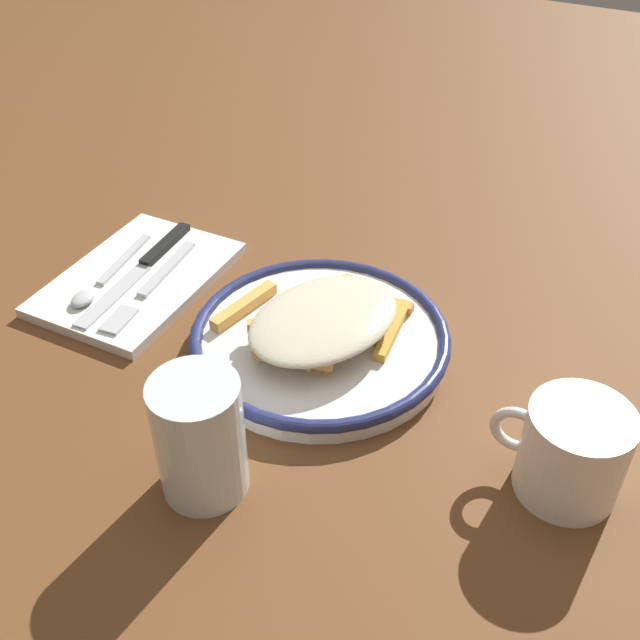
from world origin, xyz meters
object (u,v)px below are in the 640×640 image
napkin (138,279)px  water_glass (200,438)px  spoon (100,282)px  fries_heap (324,320)px  knife (146,263)px  plate (320,340)px  coffee_mug (571,452)px  fork (151,285)px

napkin → water_glass: 0.31m
napkin → spoon: (0.02, 0.03, 0.01)m
fries_heap → knife: bearing=-7.2°
plate → coffee_mug: size_ratio=2.34×
napkin → coffee_mug: coffee_mug is taller
napkin → fork: 0.03m
coffee_mug → knife: bearing=-10.7°
napkin → spoon: 0.04m
spoon → fork: bearing=-157.0°
fork → coffee_mug: 0.47m
fork → fries_heap: bearing=-179.9°
napkin → knife: bearing=-86.6°
plate → napkin: (0.24, -0.01, -0.01)m
fries_heap → napkin: size_ratio=0.91×
knife → spoon: size_ratio=1.38×
fork → spoon: size_ratio=1.16×
plate → coffee_mug: coffee_mug is taller
fork → knife: 0.04m
fries_heap → fork: fries_heap is taller
fork → spoon: bearing=23.0°
napkin → fork: (-0.03, 0.01, 0.01)m
knife → plate: bearing=173.0°
napkin → coffee_mug: 0.50m
fries_heap → coffee_mug: size_ratio=1.78×
fries_heap → water_glass: size_ratio=1.78×
knife → spoon: spoon is taller
knife → coffee_mug: (-0.50, 0.09, 0.03)m
plate → water_glass: bearing=87.4°
fork → coffee_mug: coffee_mug is taller
spoon → coffee_mug: 0.52m
fries_heap → fork: (0.21, 0.00, -0.03)m
fries_heap → spoon: fries_heap is taller
fork → spoon: (0.05, 0.02, 0.00)m
spoon → coffee_mug: (-0.52, 0.04, 0.03)m
fries_heap → napkin: (0.24, -0.01, -0.04)m
water_glass → fries_heap: bearing=-94.0°
coffee_mug → napkin: bearing=-8.6°
napkin → water_glass: bearing=137.8°
fork → knife: knife is taller
knife → water_glass: size_ratio=1.87×
plate → fork: plate is taller
napkin → spoon: spoon is taller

